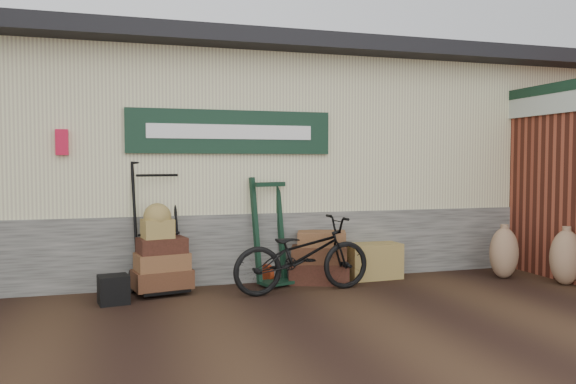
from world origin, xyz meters
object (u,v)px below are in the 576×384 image
object	(u,v)px
porter_trolley	(158,225)
wicker_hamper	(372,260)
suitcase_stack	(319,257)
black_trunk	(114,290)
bicycle	(302,251)
green_barrow	(270,231)

from	to	relation	value
porter_trolley	wicker_hamper	xyz separation A→B (m)	(2.83, 0.00, -0.57)
porter_trolley	suitcase_stack	xyz separation A→B (m)	(2.04, -0.09, -0.47)
black_trunk	bicycle	world-z (taller)	bicycle
suitcase_stack	bicycle	world-z (taller)	bicycle
porter_trolley	bicycle	size ratio (longest dim) A/B	0.93
black_trunk	porter_trolley	bearing A→B (deg)	43.75
green_barrow	wicker_hamper	bearing A→B (deg)	-19.07
wicker_hamper	bicycle	size ratio (longest dim) A/B	0.42
porter_trolley	green_barrow	bearing A→B (deg)	-11.34
porter_trolley	wicker_hamper	bearing A→B (deg)	-11.34
porter_trolley	green_barrow	size ratio (longest dim) A/B	1.18
porter_trolley	suitcase_stack	world-z (taller)	porter_trolley
suitcase_stack	black_trunk	distance (m)	2.59
wicker_hamper	bicycle	distance (m)	1.31
green_barrow	black_trunk	world-z (taller)	green_barrow
green_barrow	bicycle	distance (m)	0.63
green_barrow	bicycle	world-z (taller)	green_barrow
black_trunk	bicycle	size ratio (longest dim) A/B	0.18
suitcase_stack	wicker_hamper	world-z (taller)	suitcase_stack
wicker_hamper	suitcase_stack	bearing A→B (deg)	-173.62
green_barrow	suitcase_stack	distance (m)	0.73
wicker_hamper	black_trunk	size ratio (longest dim) A/B	2.29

